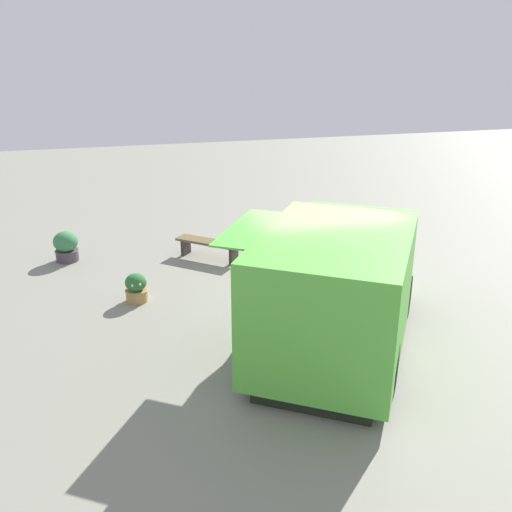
{
  "coord_description": "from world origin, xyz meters",
  "views": [
    {
      "loc": [
        -3.57,
        -9.26,
        5.07
      ],
      "look_at": [
        -0.8,
        1.36,
        0.84
      ],
      "focal_mm": 39.75,
      "sensor_mm": 36.0,
      "label": 1
    }
  ],
  "objects_px": {
    "person_customer": "(347,232)",
    "planter_flowering_far": "(136,288)",
    "plaza_bench": "(209,245)",
    "food_truck": "(340,288)",
    "planter_flowering_near": "(66,246)"
  },
  "relations": [
    {
      "from": "person_customer",
      "to": "planter_flowering_far",
      "type": "relative_size",
      "value": 1.39
    },
    {
      "from": "person_customer",
      "to": "plaza_bench",
      "type": "bearing_deg",
      "value": -176.94
    },
    {
      "from": "food_truck",
      "to": "plaza_bench",
      "type": "height_order",
      "value": "food_truck"
    },
    {
      "from": "planter_flowering_far",
      "to": "person_customer",
      "type": "bearing_deg",
      "value": 21.58
    },
    {
      "from": "person_customer",
      "to": "planter_flowering_far",
      "type": "bearing_deg",
      "value": -158.42
    },
    {
      "from": "planter_flowering_far",
      "to": "plaza_bench",
      "type": "xyz_separation_m",
      "value": [
        1.87,
        2.0,
        0.05
      ]
    },
    {
      "from": "planter_flowering_near",
      "to": "person_customer",
      "type": "bearing_deg",
      "value": -4.41
    },
    {
      "from": "planter_flowering_far",
      "to": "plaza_bench",
      "type": "height_order",
      "value": "planter_flowering_far"
    },
    {
      "from": "food_truck",
      "to": "person_customer",
      "type": "bearing_deg",
      "value": 65.21
    },
    {
      "from": "planter_flowering_far",
      "to": "plaza_bench",
      "type": "distance_m",
      "value": 2.74
    },
    {
      "from": "planter_flowering_near",
      "to": "plaza_bench",
      "type": "relative_size",
      "value": 0.48
    },
    {
      "from": "planter_flowering_far",
      "to": "plaza_bench",
      "type": "bearing_deg",
      "value": 46.97
    },
    {
      "from": "planter_flowering_near",
      "to": "planter_flowering_far",
      "type": "bearing_deg",
      "value": -61.4
    },
    {
      "from": "planter_flowering_far",
      "to": "planter_flowering_near",
      "type": "bearing_deg",
      "value": 118.6
    },
    {
      "from": "food_truck",
      "to": "person_customer",
      "type": "xyz_separation_m",
      "value": [
        2.26,
        4.89,
        -0.76
      ]
    }
  ]
}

